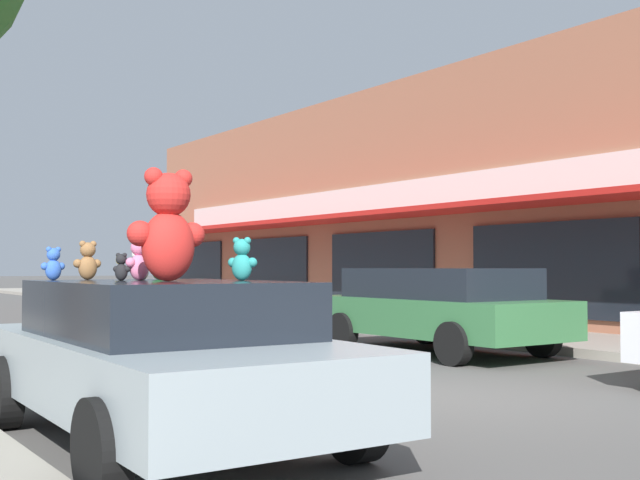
{
  "coord_description": "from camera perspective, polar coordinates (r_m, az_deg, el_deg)",
  "views": [
    {
      "loc": [
        -6.07,
        -6.81,
        1.44
      ],
      "look_at": [
        -1.48,
        -0.1,
        1.72
      ],
      "focal_mm": 45.0,
      "sensor_mm": 36.0,
      "label": 1
    }
  ],
  "objects": [
    {
      "name": "teddy_bear_giant",
      "position": [
        6.63,
        -10.76,
        0.93
      ],
      "size": [
        0.67,
        0.41,
        0.92
      ],
      "rotation": [
        0.0,
        0.0,
        3.14
      ],
      "color": "red",
      "rests_on": "plush_art_car"
    },
    {
      "name": "storefront_row",
      "position": [
        26.67,
        16.35,
        1.87
      ],
      "size": [
        15.84,
        28.39,
        6.38
      ],
      "color": "#9E6047",
      "rests_on": "ground_plane"
    },
    {
      "name": "plush_art_car",
      "position": [
        6.74,
        -11.03,
        -8.04
      ],
      "size": [
        2.18,
        4.42,
        1.33
      ],
      "rotation": [
        0.0,
        0.0,
        -0.02
      ],
      "color": "#8C999E",
      "rests_on": "ground_plane"
    },
    {
      "name": "teddy_bear_blue",
      "position": [
        7.4,
        -18.44,
        -1.64
      ],
      "size": [
        0.22,
        0.14,
        0.29
      ],
      "rotation": [
        0.0,
        0.0,
        3.22
      ],
      "color": "blue",
      "rests_on": "plush_art_car"
    },
    {
      "name": "ground_plane",
      "position": [
        9.23,
        7.4,
        -10.93
      ],
      "size": [
        260.0,
        260.0,
        0.0
      ],
      "primitive_type": "plane",
      "color": "#514F4C"
    },
    {
      "name": "teddy_bear_cream",
      "position": [
        7.3,
        -12.52,
        -1.82
      ],
      "size": [
        0.19,
        0.15,
        0.26
      ],
      "rotation": [
        0.0,
        0.0,
        3.61
      ],
      "color": "beige",
      "rests_on": "plush_art_car"
    },
    {
      "name": "teddy_bear_black",
      "position": [
        7.04,
        -13.94,
        -1.89
      ],
      "size": [
        0.15,
        0.17,
        0.24
      ],
      "rotation": [
        0.0,
        0.0,
        2.15
      ],
      "color": "black",
      "rests_on": "plush_art_car"
    },
    {
      "name": "teddy_bear_brown",
      "position": [
        7.55,
        -16.19,
        -1.44
      ],
      "size": [
        0.26,
        0.16,
        0.35
      ],
      "rotation": [
        0.0,
        0.0,
        3.18
      ],
      "color": "olive",
      "rests_on": "plush_art_car"
    },
    {
      "name": "teddy_bear_white",
      "position": [
        7.62,
        -12.79,
        -1.65
      ],
      "size": [
        0.18,
        0.23,
        0.31
      ],
      "rotation": [
        0.0,
        0.0,
        2.03
      ],
      "color": "white",
      "rests_on": "plush_art_car"
    },
    {
      "name": "teddy_bear_yellow",
      "position": [
        7.26,
        -13.96,
        -1.9
      ],
      "size": [
        0.14,
        0.18,
        0.24
      ],
      "rotation": [
        0.0,
        0.0,
        2.07
      ],
      "color": "yellow",
      "rests_on": "plush_art_car"
    },
    {
      "name": "parked_car_far_center",
      "position": [
        13.61,
        8.41,
        -4.67
      ],
      "size": [
        2.16,
        4.44,
        1.43
      ],
      "color": "#336B3D",
      "rests_on": "ground_plane"
    },
    {
      "name": "teddy_bear_green",
      "position": [
        7.67,
        -11.42,
        -1.67
      ],
      "size": [
        0.23,
        0.18,
        0.3
      ],
      "rotation": [
        0.0,
        0.0,
        3.65
      ],
      "color": "green",
      "rests_on": "plush_art_car"
    },
    {
      "name": "teddy_bear_teal",
      "position": [
        6.87,
        -5.57,
        -1.4
      ],
      "size": [
        0.23,
        0.27,
        0.37
      ],
      "rotation": [
        0.0,
        0.0,
        2.18
      ],
      "color": "teal",
      "rests_on": "plush_art_car"
    },
    {
      "name": "teddy_bear_pink",
      "position": [
        7.06,
        -12.76,
        -1.38
      ],
      "size": [
        0.28,
        0.22,
        0.37
      ],
      "rotation": [
        0.0,
        0.0,
        3.61
      ],
      "color": "pink",
      "rests_on": "plush_art_car"
    }
  ]
}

